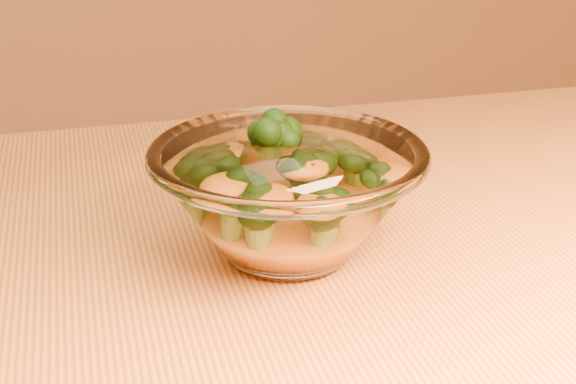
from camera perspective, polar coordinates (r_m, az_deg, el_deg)
The scene contains 3 objects.
glass_bowl at distance 0.57m, azimuth -0.00°, elevation -0.39°, with size 0.20×0.20×0.09m.
cheese_sauce at distance 0.58m, azimuth -0.00°, elevation -2.06°, with size 0.12×0.12×0.03m, color orange.
broccoli_heap at distance 0.57m, azimuth -0.95°, elevation 0.74°, with size 0.13×0.13×0.07m.
Camera 1 is at (-0.09, -0.43, 1.03)m, focal length 50.00 mm.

